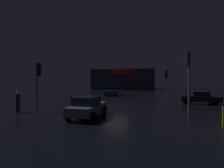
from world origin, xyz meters
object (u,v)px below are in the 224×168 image
(store_building, at_px, (124,79))
(traffic_signal_cross_left, at_px, (166,78))
(traffic_signal_opposite, at_px, (38,76))
(car_near, at_px, (112,91))
(traffic_signal_main, at_px, (188,71))
(pedestrian, at_px, (18,100))
(car_far, at_px, (88,107))
(car_crossing, at_px, (200,98))

(store_building, relative_size, traffic_signal_cross_left, 4.27)
(traffic_signal_opposite, distance_m, car_near, 16.95)
(store_building, relative_size, traffic_signal_opposite, 4.27)
(traffic_signal_opposite, distance_m, traffic_signal_cross_left, 15.74)
(traffic_signal_main, height_order, car_near, traffic_signal_main)
(car_near, relative_size, pedestrian, 2.35)
(traffic_signal_opposite, xyz_separation_m, car_far, (4.50, -0.86, -2.17))
(car_far, distance_m, car_crossing, 13.31)
(car_near, xyz_separation_m, pedestrian, (-4.38, -16.74, 0.23))
(traffic_signal_cross_left, bearing_deg, car_far, -117.70)
(store_building, distance_m, traffic_signal_opposite, 38.31)
(store_building, height_order, car_far, store_building)
(pedestrian, bearing_deg, traffic_signal_main, 1.46)
(traffic_signal_opposite, xyz_separation_m, traffic_signal_cross_left, (10.91, 11.35, -0.07))
(traffic_signal_cross_left, distance_m, car_near, 10.09)
(store_building, height_order, pedestrian, store_building)
(car_near, distance_m, car_far, 17.57)
(store_building, distance_m, car_far, 39.30)
(car_far, bearing_deg, pedestrian, 173.45)
(store_building, xyz_separation_m, traffic_signal_opposite, (-1.58, -38.28, 0.12))
(store_building, bearing_deg, traffic_signal_cross_left, -70.89)
(traffic_signal_cross_left, relative_size, car_crossing, 0.97)
(store_building, relative_size, traffic_signal_main, 3.71)
(traffic_signal_main, xyz_separation_m, car_near, (-8.80, 16.41, -2.50))
(traffic_signal_opposite, xyz_separation_m, car_near, (2.56, 16.61, -2.18))
(store_building, distance_m, car_crossing, 32.65)
(store_building, height_order, traffic_signal_opposite, store_building)
(traffic_signal_main, distance_m, car_near, 18.78)
(store_building, bearing_deg, traffic_signal_main, -75.59)
(traffic_signal_cross_left, bearing_deg, traffic_signal_opposite, -133.87)
(car_crossing, bearing_deg, store_building, 112.80)
(traffic_signal_opposite, bearing_deg, car_near, 81.23)
(traffic_signal_opposite, relative_size, pedestrian, 2.39)
(traffic_signal_cross_left, distance_m, pedestrian, 17.25)
(car_far, bearing_deg, car_crossing, 43.18)
(traffic_signal_opposite, bearing_deg, car_crossing, 30.14)
(car_crossing, bearing_deg, car_near, 144.31)
(store_building, xyz_separation_m, car_crossing, (12.63, -30.03, -2.10))
(traffic_signal_cross_left, bearing_deg, car_near, 147.78)
(traffic_signal_main, relative_size, pedestrian, 2.75)
(traffic_signal_main, distance_m, car_crossing, 8.90)
(traffic_signal_opposite, height_order, car_near, traffic_signal_opposite)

